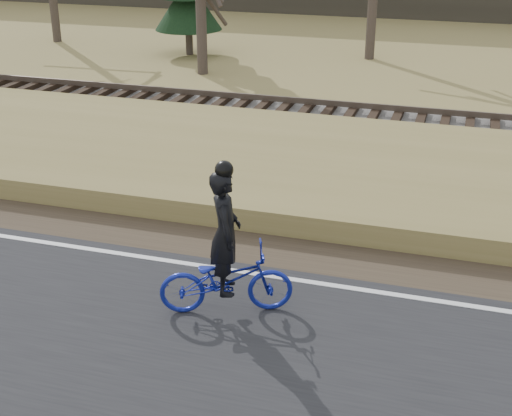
# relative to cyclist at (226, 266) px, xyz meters

# --- Properties ---
(ground) EXTENTS (120.00, 120.00, 0.00)m
(ground) POSITION_rel_cyclist_xyz_m (-4.04, 0.98, -0.81)
(ground) COLOR olive
(ground) RESTS_ON ground
(edge_line) EXTENTS (120.00, 0.12, 0.01)m
(edge_line) POSITION_rel_cyclist_xyz_m (-4.04, 1.18, -0.74)
(edge_line) COLOR silver
(edge_line) RESTS_ON road
(shoulder) EXTENTS (120.00, 1.60, 0.04)m
(shoulder) POSITION_rel_cyclist_xyz_m (-4.04, 2.18, -0.79)
(shoulder) COLOR #473A2B
(shoulder) RESTS_ON ground
(embankment) EXTENTS (120.00, 5.00, 0.44)m
(embankment) POSITION_rel_cyclist_xyz_m (-4.04, 5.18, -0.59)
(embankment) COLOR olive
(embankment) RESTS_ON ground
(ballast) EXTENTS (120.00, 3.00, 0.45)m
(ballast) POSITION_rel_cyclist_xyz_m (-4.04, 8.98, -0.58)
(ballast) COLOR slate
(ballast) RESTS_ON ground
(railroad) EXTENTS (120.00, 2.40, 0.29)m
(railroad) POSITION_rel_cyclist_xyz_m (-4.04, 8.98, -0.28)
(railroad) COLOR black
(railroad) RESTS_ON ballast
(cyclist) EXTENTS (2.06, 1.34, 2.35)m
(cyclist) POSITION_rel_cyclist_xyz_m (0.00, 0.00, 0.00)
(cyclist) COLOR navy
(cyclist) RESTS_ON road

